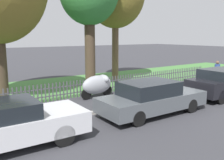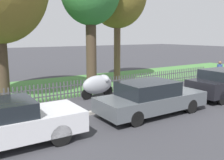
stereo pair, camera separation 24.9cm
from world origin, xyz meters
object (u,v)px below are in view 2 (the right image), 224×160
(parked_car_navy_estate, at_px, (223,83))
(pedestrian_near_fence, at_px, (219,72))
(parked_car_silver_hatchback, at_px, (0,124))
(parked_car_black_saloon, at_px, (151,98))
(covered_motorcycle, at_px, (98,84))

(parked_car_navy_estate, relative_size, pedestrian_near_fence, 2.49)
(parked_car_silver_hatchback, distance_m, parked_car_navy_estate, 10.47)
(parked_car_black_saloon, xyz_separation_m, pedestrian_near_fence, (7.42, 1.87, 0.21))
(parked_car_navy_estate, height_order, covered_motorcycle, parked_car_navy_estate)
(parked_car_silver_hatchback, height_order, covered_motorcycle, parked_car_silver_hatchback)
(covered_motorcycle, bearing_deg, parked_car_silver_hatchback, -150.11)
(parked_car_black_saloon, distance_m, covered_motorcycle, 3.54)
(covered_motorcycle, distance_m, pedestrian_near_fence, 7.96)
(pedestrian_near_fence, bearing_deg, parked_car_silver_hatchback, -76.29)
(parked_car_silver_hatchback, distance_m, covered_motorcycle, 6.29)
(parked_car_silver_hatchback, xyz_separation_m, parked_car_black_saloon, (5.61, -0.04, -0.02))
(parked_car_silver_hatchback, bearing_deg, pedestrian_near_fence, 9.22)
(parked_car_black_saloon, xyz_separation_m, parked_car_navy_estate, (4.86, -0.05, 0.08))
(parked_car_silver_hatchback, bearing_deg, parked_car_navy_estate, 0.72)
(parked_car_silver_hatchback, distance_m, parked_car_black_saloon, 5.61)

